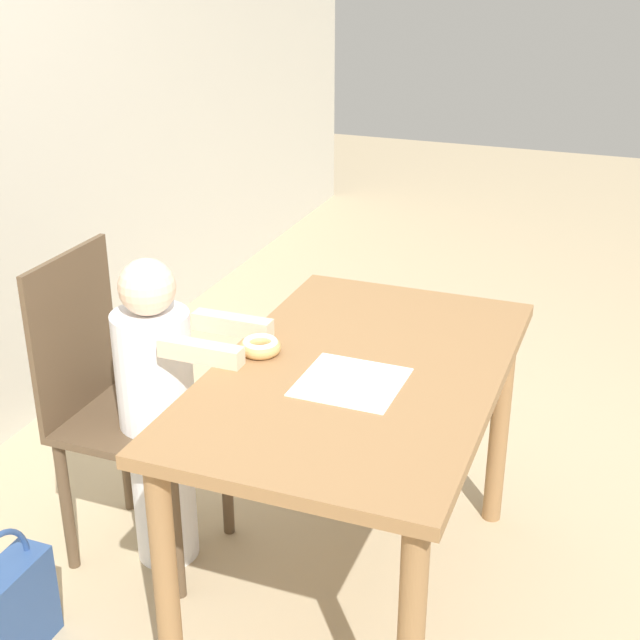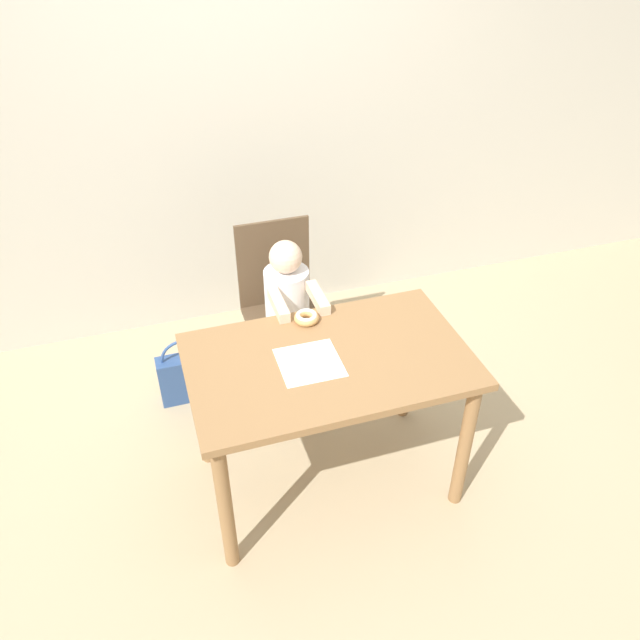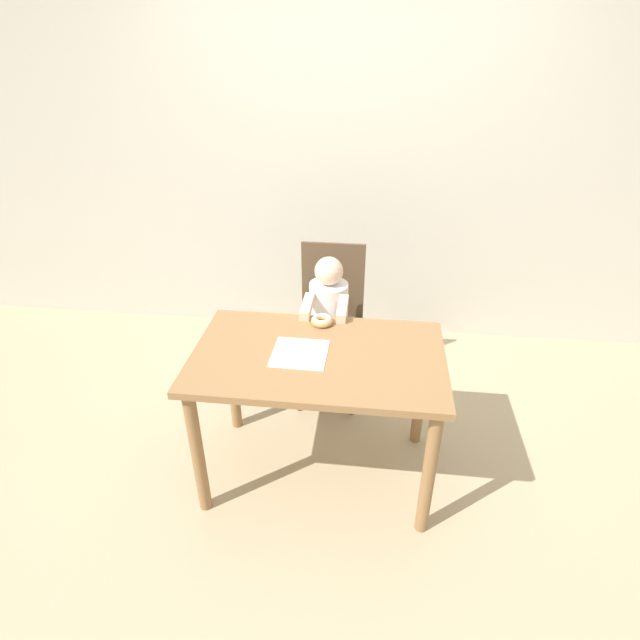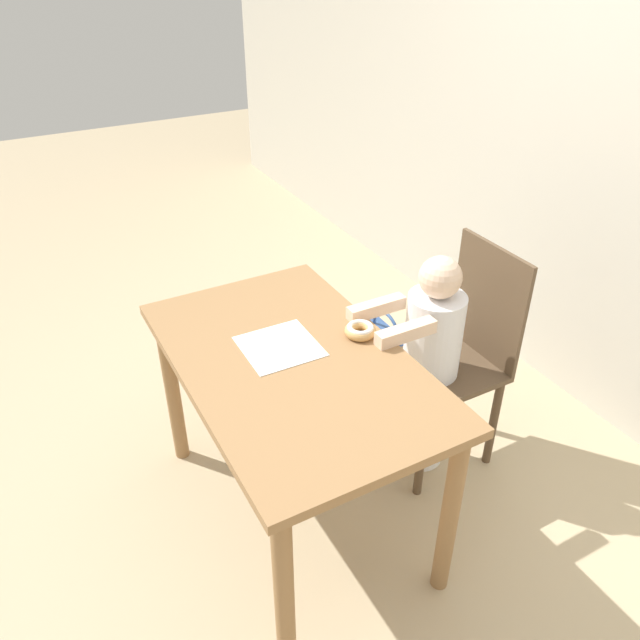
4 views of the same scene
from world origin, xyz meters
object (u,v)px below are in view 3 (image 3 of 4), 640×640
Objects in this scene: donut at (322,320)px; child_figure at (328,333)px; handbag at (250,358)px; chair at (330,323)px.

child_figure is at bearing 90.03° from donut.
donut is 0.28× the size of handbag.
donut is (0.00, -0.33, 0.28)m from child_figure.
child_figure is 2.45× the size of handbag.
donut reaches higher than handbag.
chair reaches higher than donut.
child_figure is (0.00, -0.13, 0.01)m from chair.
chair is at bearing 90.02° from donut.
child_figure is at bearing -17.80° from handbag.
handbag is at bearing 175.68° from chair.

